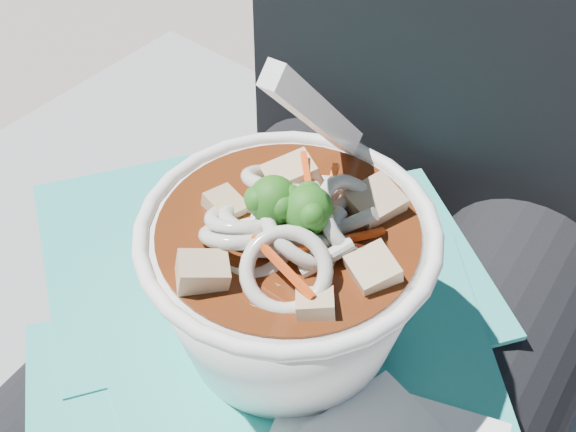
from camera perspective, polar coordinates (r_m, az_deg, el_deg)
The scene contains 4 objects.
lap at distance 0.58m, azimuth -0.82°, elevation -14.92°, with size 0.34×0.48×0.15m.
person_body at distance 0.60m, azimuth 3.99°, elevation -7.28°, with size 0.34×0.94×1.00m.
plastic_bag at distance 0.51m, azimuth -2.32°, elevation -9.00°, with size 0.41×0.41×0.01m.
udon_bowl at distance 0.46m, azimuth 0.04°, elevation -3.96°, with size 0.17×0.17×0.20m.
Camera 1 is at (0.16, -0.24, 1.03)m, focal length 50.00 mm.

